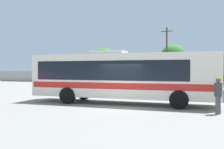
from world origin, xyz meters
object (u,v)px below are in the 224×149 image
object	(u,v)px
parked_car_third_silver	(178,80)
utility_pole_near	(167,54)
attendant_by_bus_door	(218,93)
coach_bus_cream_red	(120,75)
roadside_tree_midleft	(173,55)
parked_car_leftmost_dark_blue	(92,79)
parked_car_rightmost_red	(221,81)
roadside_tree_left	(104,59)
parked_car_second_black	(134,80)

from	to	relation	value
parked_car_third_silver	utility_pole_near	bearing A→B (deg)	112.30
parked_car_third_silver	attendant_by_bus_door	bearing A→B (deg)	-80.55
coach_bus_cream_red	attendant_by_bus_door	size ratio (longest dim) A/B	6.56
coach_bus_cream_red	utility_pole_near	distance (m)	24.66
roadside_tree_midleft	parked_car_third_silver	bearing A→B (deg)	-79.75
attendant_by_bus_door	parked_car_leftmost_dark_blue	size ratio (longest dim) A/B	0.39
attendant_by_bus_door	parked_car_rightmost_red	distance (m)	21.80
utility_pole_near	roadside_tree_midleft	xyz separation A→B (m)	(0.64, 3.17, 0.13)
attendant_by_bus_door	roadside_tree_midleft	xyz separation A→B (m)	(-5.10, 29.92, 3.64)
attendant_by_bus_door	parked_car_third_silver	size ratio (longest dim) A/B	0.42
parked_car_leftmost_dark_blue	parked_car_third_silver	distance (m)	12.74
coach_bus_cream_red	attendant_by_bus_door	xyz separation A→B (m)	(5.70, -2.24, -0.79)
parked_car_leftmost_dark_blue	roadside_tree_left	size ratio (longest dim) A/B	0.76
parked_car_third_silver	roadside_tree_left	bearing A→B (deg)	150.46
roadside_tree_left	roadside_tree_midleft	world-z (taller)	roadside_tree_midleft
utility_pole_near	roadside_tree_left	xyz separation A→B (m)	(-11.43, 2.42, -0.54)
parked_car_third_silver	parked_car_rightmost_red	xyz separation A→B (m)	(5.26, 0.27, -0.05)
roadside_tree_left	roadside_tree_midleft	distance (m)	12.10
parked_car_rightmost_red	roadside_tree_left	bearing A→B (deg)	158.47
roadside_tree_left	coach_bus_cream_red	bearing A→B (deg)	-66.95
roadside_tree_midleft	attendant_by_bus_door	bearing A→B (deg)	-80.32
parked_car_second_black	roadside_tree_left	size ratio (longest dim) A/B	0.76
parked_car_third_silver	utility_pole_near	xyz separation A→B (m)	(-2.17, 5.28, 3.72)
parked_car_leftmost_dark_blue	parked_car_third_silver	world-z (taller)	parked_car_third_silver
roadside_tree_left	parked_car_third_silver	bearing A→B (deg)	-29.54
parked_car_rightmost_red	utility_pole_near	size ratio (longest dim) A/B	0.46
utility_pole_near	roadside_tree_midleft	world-z (taller)	utility_pole_near
parked_car_leftmost_dark_blue	parked_car_rightmost_red	bearing A→B (deg)	-0.59
parked_car_leftmost_dark_blue	utility_pole_near	distance (m)	12.22
parked_car_third_silver	roadside_tree_left	distance (m)	15.94
parked_car_leftmost_dark_blue	roadside_tree_midleft	distance (m)	14.31
attendant_by_bus_door	parked_car_rightmost_red	size ratio (longest dim) A/B	0.45
parked_car_leftmost_dark_blue	roadside_tree_midleft	world-z (taller)	roadside_tree_midleft
roadside_tree_midleft	coach_bus_cream_red	bearing A→B (deg)	-91.24
parked_car_third_silver	coach_bus_cream_red	bearing A→B (deg)	-96.32
coach_bus_cream_red	parked_car_leftmost_dark_blue	size ratio (longest dim) A/B	2.57
parked_car_rightmost_red	parked_car_second_black	bearing A→B (deg)	-178.48
parked_car_second_black	utility_pole_near	bearing A→B (deg)	54.14
attendant_by_bus_door	roadside_tree_left	distance (m)	33.97
attendant_by_bus_door	parked_car_second_black	xyz separation A→B (m)	(-9.58, 21.43, -0.26)
attendant_by_bus_door	parked_car_leftmost_dark_blue	world-z (taller)	attendant_by_bus_door
utility_pole_near	roadside_tree_midleft	bearing A→B (deg)	78.65
coach_bus_cream_red	parked_car_rightmost_red	world-z (taller)	coach_bus_cream_red
coach_bus_cream_red	roadside_tree_midleft	distance (m)	27.83
parked_car_second_black	roadside_tree_midleft	distance (m)	10.36
parked_car_rightmost_red	roadside_tree_midleft	bearing A→B (deg)	129.68
parked_car_rightmost_red	utility_pole_near	world-z (taller)	utility_pole_near
roadside_tree_left	parked_car_leftmost_dark_blue	bearing A→B (deg)	-83.26
parked_car_leftmost_dark_blue	coach_bus_cream_red	bearing A→B (deg)	-61.68
roadside_tree_left	roadside_tree_midleft	xyz separation A→B (m)	(12.06, 0.75, 0.67)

